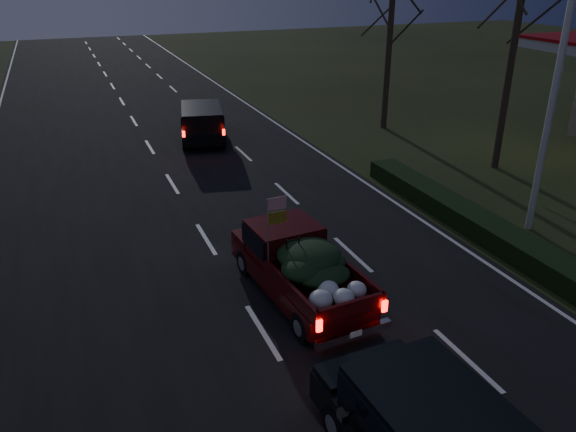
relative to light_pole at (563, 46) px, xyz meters
name	(u,v)px	position (x,y,z in m)	size (l,w,h in m)	color
ground	(263,332)	(-9.50, -2.00, -5.48)	(120.00, 120.00, 0.00)	black
road_asphalt	(263,332)	(-9.50, -2.00, -5.47)	(14.00, 120.00, 0.02)	black
hedge_row	(464,216)	(-1.70, 1.00, -5.18)	(1.00, 10.00, 0.60)	black
light_pole	(563,46)	(0.00, 0.00, 0.00)	(0.50, 0.90, 9.16)	silver
bare_tree_mid	(521,0)	(3.00, 5.00, 0.87)	(3.60, 3.60, 8.50)	black
bare_tree_far	(391,18)	(2.00, 12.00, -0.25)	(3.60, 3.60, 7.00)	black
pickup_truck	(299,263)	(-8.14, -0.86, -4.57)	(2.12, 4.74, 2.42)	#40080A
lead_suv	(202,120)	(-7.01, 13.16, -4.50)	(2.78, 4.81, 1.30)	black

